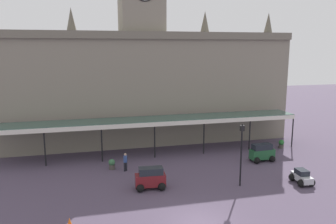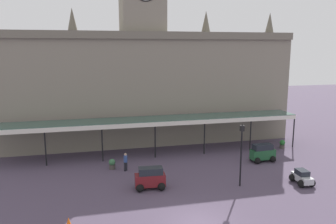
% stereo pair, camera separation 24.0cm
% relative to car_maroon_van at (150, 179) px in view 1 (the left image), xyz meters
% --- Properties ---
extents(ground_plane, '(140.00, 140.00, 0.00)m').
position_rel_car_maroon_van_xyz_m(ground_plane, '(1.98, -6.21, -0.81)').
color(ground_plane, '#4C3F53').
extents(station_building, '(34.42, 7.14, 20.78)m').
position_rel_car_maroon_van_xyz_m(station_building, '(1.98, 14.78, 6.25)').
color(station_building, gray).
rests_on(station_building, ground).
extents(entrance_canopy, '(31.89, 3.26, 3.77)m').
position_rel_car_maroon_van_xyz_m(entrance_canopy, '(1.98, 8.99, 2.82)').
color(entrance_canopy, '#38564C').
rests_on(entrance_canopy, ground).
extents(car_maroon_van, '(2.46, 1.71, 1.77)m').
position_rel_car_maroon_van_xyz_m(car_maroon_van, '(0.00, 0.00, 0.00)').
color(car_maroon_van, maroon).
rests_on(car_maroon_van, ground).
extents(car_green_van, '(2.44, 1.67, 1.77)m').
position_rel_car_maroon_van_xyz_m(car_green_van, '(12.00, 3.95, 0.00)').
color(car_green_van, '#1E512D').
rests_on(car_green_van, ground).
extents(car_silver_sedan, '(1.59, 2.09, 1.19)m').
position_rel_car_maroon_van_xyz_m(car_silver_sedan, '(12.35, -1.95, -0.30)').
color(car_silver_sedan, '#B2B5BA').
rests_on(car_silver_sedan, ground).
extents(pedestrian_crossing_forecourt, '(0.34, 0.34, 1.67)m').
position_rel_car_maroon_van_xyz_m(pedestrian_crossing_forecourt, '(-1.42, 4.55, 0.10)').
color(pedestrian_crossing_forecourt, black).
rests_on(pedestrian_crossing_forecourt, ground).
extents(victorian_lamppost, '(0.30, 0.30, 5.17)m').
position_rel_car_maroon_van_xyz_m(victorian_lamppost, '(7.19, -1.16, 2.39)').
color(victorian_lamppost, black).
rests_on(victorian_lamppost, ground).
extents(traffic_cone, '(0.40, 0.40, 0.68)m').
position_rel_car_maroon_van_xyz_m(traffic_cone, '(-6.07, -4.68, -0.47)').
color(traffic_cone, orange).
rests_on(traffic_cone, ground).
extents(planter_forecourt_centre, '(0.60, 0.60, 0.96)m').
position_rel_car_maroon_van_xyz_m(planter_forecourt_centre, '(16.38, 7.50, -0.32)').
color(planter_forecourt_centre, '#47423D').
rests_on(planter_forecourt_centre, ground).
extents(planter_by_canopy, '(0.60, 0.60, 0.96)m').
position_rel_car_maroon_van_xyz_m(planter_by_canopy, '(-2.59, 5.29, -0.32)').
color(planter_by_canopy, '#47423D').
rests_on(planter_by_canopy, ground).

